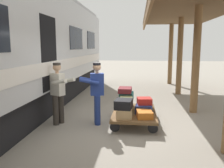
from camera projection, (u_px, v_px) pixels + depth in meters
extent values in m
plane|color=gray|center=(125.00, 125.00, 6.49)|extent=(60.00, 60.00, 0.00)
cylinder|color=brown|center=(171.00, 54.00, 13.41)|extent=(0.24, 0.24, 3.40)
cylinder|color=brown|center=(180.00, 56.00, 10.44)|extent=(0.24, 0.24, 3.40)
cylinder|color=brown|center=(196.00, 60.00, 7.47)|extent=(0.24, 0.24, 3.40)
cube|color=brown|center=(150.00, 2.00, 5.91)|extent=(0.08, 15.92, 0.30)
cube|color=black|center=(2.00, 105.00, 6.82)|extent=(2.55, 15.74, 0.90)
cube|color=silver|center=(50.00, 68.00, 6.48)|extent=(0.03, 16.23, 0.36)
cube|color=black|center=(91.00, 40.00, 12.02)|extent=(0.02, 1.82, 0.84)
cube|color=black|center=(77.00, 38.00, 9.18)|extent=(0.02, 1.82, 0.84)
cube|color=black|center=(47.00, 53.00, 6.42)|extent=(0.12, 1.10, 2.00)
cube|color=brown|center=(134.00, 113.00, 6.62)|extent=(1.19, 1.90, 0.07)
cylinder|color=black|center=(153.00, 128.00, 5.85)|extent=(0.25, 0.05, 0.25)
cylinder|color=black|center=(115.00, 127.00, 5.95)|extent=(0.25, 0.05, 0.25)
cylinder|color=black|center=(150.00, 112.00, 7.34)|extent=(0.25, 0.05, 0.25)
cylinder|color=black|center=(120.00, 111.00, 7.45)|extent=(0.25, 0.05, 0.25)
cube|color=navy|center=(144.00, 108.00, 6.57)|extent=(0.51, 0.68, 0.23)
cube|color=#4C515B|center=(126.00, 103.00, 7.14)|extent=(0.41, 0.49, 0.21)
cube|color=beige|center=(144.00, 103.00, 7.08)|extent=(0.41, 0.53, 0.27)
cube|color=gold|center=(125.00, 108.00, 6.63)|extent=(0.39, 0.59, 0.19)
cube|color=#CC6B23|center=(144.00, 114.00, 6.06)|extent=(0.44, 0.53, 0.18)
cube|color=tan|center=(124.00, 112.00, 6.11)|extent=(0.45, 0.66, 0.24)
cube|color=#1E666B|center=(126.00, 96.00, 7.08)|extent=(0.43, 0.45, 0.25)
cube|color=maroon|center=(125.00, 90.00, 7.03)|extent=(0.39, 0.55, 0.14)
cube|color=black|center=(124.00, 104.00, 6.04)|extent=(0.47, 0.55, 0.23)
cube|color=#AD231E|center=(144.00, 101.00, 6.53)|extent=(0.43, 0.42, 0.17)
cube|color=brown|center=(126.00, 101.00, 6.60)|extent=(0.39, 0.42, 0.22)
cylinder|color=navy|center=(97.00, 108.00, 6.62)|extent=(0.16, 0.16, 0.82)
cylinder|color=navy|center=(98.00, 110.00, 6.43)|extent=(0.16, 0.16, 0.82)
cube|color=navy|center=(97.00, 84.00, 6.41)|extent=(0.40, 0.30, 0.60)
cylinder|color=tan|center=(97.00, 72.00, 6.36)|extent=(0.09, 0.09, 0.06)
sphere|color=tan|center=(97.00, 67.00, 6.34)|extent=(0.22, 0.22, 0.22)
cylinder|color=black|center=(97.00, 64.00, 6.33)|extent=(0.21, 0.21, 0.06)
cylinder|color=navy|center=(89.00, 80.00, 6.53)|extent=(0.54, 0.23, 0.21)
cylinder|color=navy|center=(89.00, 82.00, 6.21)|extent=(0.54, 0.23, 0.21)
cylinder|color=#332D28|center=(56.00, 110.00, 6.43)|extent=(0.16, 0.16, 0.82)
cylinder|color=#332D28|center=(61.00, 109.00, 6.59)|extent=(0.16, 0.16, 0.82)
cube|color=silver|center=(57.00, 84.00, 6.40)|extent=(0.42, 0.36, 0.60)
cylinder|color=tan|center=(57.00, 72.00, 6.35)|extent=(0.09, 0.09, 0.06)
sphere|color=tan|center=(57.00, 67.00, 6.32)|extent=(0.22, 0.22, 0.22)
cylinder|color=#332D28|center=(57.00, 64.00, 6.31)|extent=(0.21, 0.21, 0.06)
cylinder|color=silver|center=(59.00, 82.00, 6.13)|extent=(0.52, 0.34, 0.21)
cylinder|color=silver|center=(67.00, 81.00, 6.39)|extent=(0.52, 0.34, 0.21)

